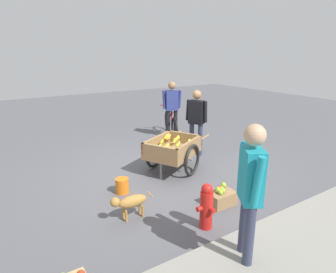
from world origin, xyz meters
The scene contains 10 objects.
ground_plane centered at (0.00, 0.00, 0.00)m, with size 24.00×24.00×0.00m, color #56565B.
fruit_cart centered at (-0.16, 0.03, 0.44)m, with size 1.81×1.44×0.71m.
vendor_person centered at (-1.18, -0.50, 0.91)m, with size 0.34×0.50×1.54m.
bicycle centered at (-1.55, -2.17, 0.35)m, with size 0.71×1.57×0.85m.
cyclist_person centered at (-1.50, -2.03, 0.94)m, with size 0.49×0.31×1.58m.
dog centered at (1.34, 1.19, 0.27)m, with size 0.67×0.20×0.40m.
fire_hydrant centered at (0.55, 1.97, 0.33)m, with size 0.25×0.25×0.67m.
plastic_bucket centered at (1.12, 0.38, 0.13)m, with size 0.23×0.23×0.27m, color orange.
apple_crate centered at (-0.06, 1.60, 0.13)m, with size 0.44×0.32×0.31m.
bystander_person centered at (0.67, 2.79, 1.02)m, with size 0.35×0.53×1.69m.
Camera 1 is at (2.91, 4.68, 2.39)m, focal length 30.98 mm.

